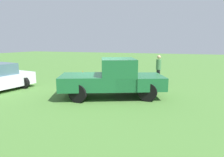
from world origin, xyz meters
name	(u,v)px	position (x,y,z in m)	size (l,w,h in m)	color
ground_plane	(104,93)	(0.00, 0.00, 0.00)	(80.00, 80.00, 0.00)	#477533
pickup_truck	(115,77)	(0.75, -0.49, 0.96)	(5.12, 3.57, 1.84)	black
person_bystander	(158,67)	(2.29, 3.62, 1.02)	(0.44, 0.44, 1.79)	black
traffic_cone	(83,74)	(-3.11, 3.47, 0.28)	(0.32, 0.32, 0.55)	orange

